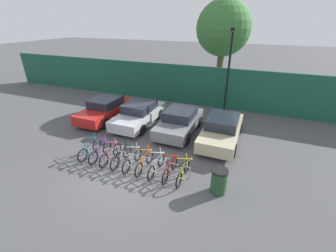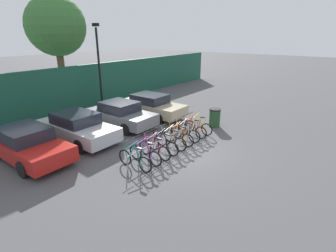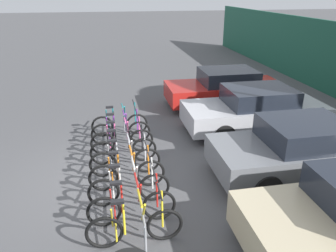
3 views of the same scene
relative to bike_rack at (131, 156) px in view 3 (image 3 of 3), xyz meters
The scene contains 14 objects.
ground_plane 0.84m from the bike_rack, 89.01° to the right, with size 120.00×120.00×0.00m, color #4C4C4F.
bike_rack is the anchor object (origin of this frame).
bicycle_teal 2.38m from the bike_rack, behind, with size 0.68×1.71×1.05m.
bicycle_purple 1.78m from the bike_rack, behind, with size 0.68×1.71×1.05m.
bicycle_pink 1.20m from the bike_rack, behind, with size 0.68×1.71×1.05m.
bicycle_black 0.64m from the bike_rack, 166.39° to the right, with size 0.68×1.71×1.05m.
bicycle_silver 0.20m from the bike_rack, 97.74° to the right, with size 0.68×1.71×1.05m.
bicycle_orange 0.62m from the bike_rack, 14.23° to the right, with size 0.68×1.71×1.05m.
bicycle_white 1.18m from the bike_rack, ahead, with size 0.68×1.71×1.05m.
bicycle_red 1.81m from the bike_rack, ahead, with size 0.68×1.71×1.05m.
bicycle_yellow 2.38m from the bike_rack, ahead, with size 0.68×1.71×1.05m.
car_red 5.92m from the bike_rack, 138.17° to the left, with size 1.91×4.37×1.40m.
car_silver 4.48m from the bike_rack, 115.82° to the left, with size 1.91×4.36×1.40m.
car_grey 3.98m from the bike_rack, 78.59° to the left, with size 1.91×4.07×1.40m.
Camera 3 is at (6.93, 0.23, 4.19)m, focal length 35.00 mm.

